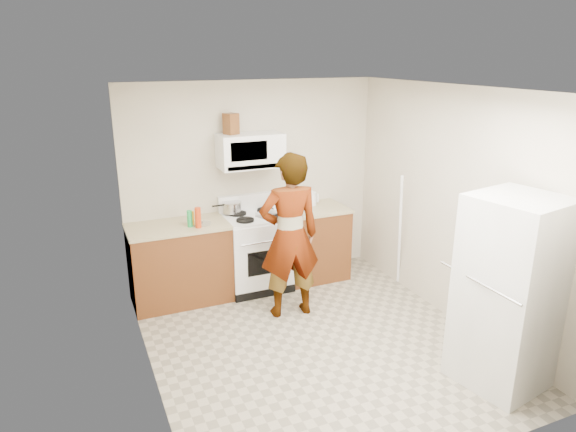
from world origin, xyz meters
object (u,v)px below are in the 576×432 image
person (290,236)px  fridge (509,293)px  kettle (311,199)px  microwave (250,151)px  saucepan (232,207)px  gas_range (256,250)px

person → fridge: 2.24m
kettle → microwave: bearing=172.4°
microwave → saucepan: 0.73m
fridge → kettle: 2.85m
gas_range → fridge: 3.00m
microwave → fridge: bearing=-64.5°
saucepan → microwave: bearing=-11.5°
microwave → kettle: microwave is taller
kettle → saucepan: size_ratio=0.73×
gas_range → microwave: bearing=90.0°
fridge → person: bearing=112.2°
gas_range → kettle: (0.81, 0.13, 0.53)m
fridge → kettle: (-0.52, 2.80, 0.17)m
fridge → saucepan: 3.25m
saucepan → fridge: bearing=-61.1°
person → microwave: bearing=-78.1°
fridge → microwave: bearing=104.4°
gas_range → fridge: fridge is taller
saucepan → kettle: bearing=-2.4°
microwave → fridge: size_ratio=0.45×
gas_range → microwave: (0.00, 0.13, 1.21)m
microwave → saucepan: microwave is taller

